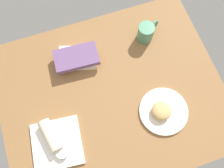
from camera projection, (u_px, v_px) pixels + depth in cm
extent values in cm
cube|color=olive|center=(112.00, 95.00, 125.04)|extent=(110.00, 90.00, 4.00)
cylinder|color=silver|center=(164.00, 111.00, 119.51)|extent=(23.53, 23.53, 1.40)
ellipsoid|color=#DDB06B|center=(161.00, 111.00, 116.46)|extent=(12.27, 12.28, 4.66)
cube|color=white|center=(57.00, 144.00, 114.29)|extent=(24.70, 24.70, 1.60)
cylinder|color=silver|center=(62.00, 152.00, 110.97)|extent=(5.61, 5.61, 2.62)
cylinder|color=#C2542F|center=(62.00, 152.00, 110.02)|extent=(4.60, 4.60, 0.40)
cylinder|color=beige|center=(50.00, 136.00, 111.88)|extent=(8.72, 15.73, 5.78)
cube|color=silver|center=(77.00, 58.00, 127.76)|extent=(21.40, 17.21, 3.53)
cube|color=#6B4C7A|center=(76.00, 57.00, 124.20)|extent=(22.61, 13.66, 3.06)
cylinder|color=#4C8C6B|center=(146.00, 33.00, 128.88)|extent=(8.28, 8.28, 10.18)
cylinder|color=#AA7547|center=(147.00, 28.00, 124.64)|extent=(6.79, 6.79, 0.40)
torus|color=#4C8C6B|center=(153.00, 26.00, 130.23)|extent=(7.11, 4.24, 7.31)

